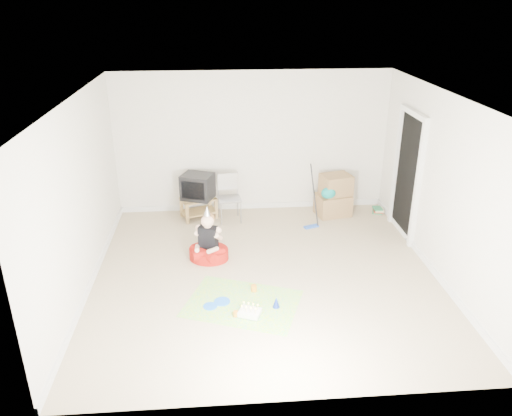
{
  "coord_description": "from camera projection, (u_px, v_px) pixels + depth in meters",
  "views": [
    {
      "loc": [
        -0.64,
        -6.34,
        3.82
      ],
      "look_at": [
        -0.1,
        0.4,
        0.9
      ],
      "focal_mm": 35.0,
      "sensor_mm": 36.0,
      "label": 1
    }
  ],
  "objects": [
    {
      "name": "floor_mop",
      "position": [
        312.0,
        214.0,
        8.74
      ],
      "size": [
        0.29,
        0.35,
        1.08
      ],
      "color": "blue",
      "rests_on": "ground"
    },
    {
      "name": "party_mat",
      "position": [
        242.0,
        303.0,
        6.67
      ],
      "size": [
        1.73,
        1.5,
        0.01
      ],
      "primitive_type": "cube",
      "rotation": [
        0.0,
        0.0,
        -0.36
      ],
      "color": "#E6308D",
      "rests_on": "ground"
    },
    {
      "name": "book_pile",
      "position": [
        378.0,
        210.0,
        9.43
      ],
      "size": [
        0.25,
        0.28,
        0.1
      ],
      "color": "#297B4D",
      "rests_on": "ground"
    },
    {
      "name": "doorway_recess",
      "position": [
        408.0,
        177.0,
        8.24
      ],
      "size": [
        0.02,
        0.9,
        2.05
      ],
      "primitive_type": "cube",
      "color": "black",
      "rests_on": "ground"
    },
    {
      "name": "tv_stand",
      "position": [
        199.0,
        206.0,
        9.14
      ],
      "size": [
        0.71,
        0.58,
        0.38
      ],
      "color": "#A28049",
      "rests_on": "ground"
    },
    {
      "name": "folding_chair",
      "position": [
        229.0,
        199.0,
        8.95
      ],
      "size": [
        0.44,
        0.42,
        0.87
      ],
      "color": "#99989E",
      "rests_on": "ground"
    },
    {
      "name": "orange_cup_far",
      "position": [
        236.0,
        314.0,
        6.38
      ],
      "size": [
        0.07,
        0.07,
        0.07
      ],
      "primitive_type": "cylinder",
      "rotation": [
        0.0,
        0.0,
        -0.04
      ],
      "color": "orange",
      "rests_on": "party_mat"
    },
    {
      "name": "birthday_cake",
      "position": [
        250.0,
        313.0,
        6.41
      ],
      "size": [
        0.33,
        0.3,
        0.14
      ],
      "color": "white",
      "rests_on": "party_mat"
    },
    {
      "name": "blue_party_hat",
      "position": [
        276.0,
        302.0,
        6.56
      ],
      "size": [
        0.11,
        0.11,
        0.15
      ],
      "primitive_type": "cone",
      "rotation": [
        0.0,
        0.0,
        -0.15
      ],
      "color": "#1832AC",
      "rests_on": "party_mat"
    },
    {
      "name": "crt_tv",
      "position": [
        198.0,
        186.0,
        8.99
      ],
      "size": [
        0.65,
        0.6,
        0.46
      ],
      "primitive_type": "cube",
      "rotation": [
        0.0,
        0.0,
        -0.37
      ],
      "color": "black",
      "rests_on": "tv_stand"
    },
    {
      "name": "blue_plate_far",
      "position": [
        210.0,
        306.0,
        6.59
      ],
      "size": [
        0.26,
        0.26,
        0.01
      ],
      "primitive_type": "cylinder",
      "rotation": [
        0.0,
        0.0,
        -0.72
      ],
      "color": "blue",
      "rests_on": "party_mat"
    },
    {
      "name": "seated_woman",
      "position": [
        209.0,
        247.0,
        7.73
      ],
      "size": [
        0.78,
        0.78,
        0.89
      ],
      "color": "#AB170F",
      "rests_on": "ground"
    },
    {
      "name": "blue_plate_near",
      "position": [
        222.0,
        301.0,
        6.69
      ],
      "size": [
        0.28,
        0.28,
        0.01
      ],
      "primitive_type": "cylinder",
      "rotation": [
        0.0,
        0.0,
        -0.35
      ],
      "color": "blue",
      "rests_on": "party_mat"
    },
    {
      "name": "ground",
      "position": [
        265.0,
        274.0,
        7.36
      ],
      "size": [
        5.0,
        5.0,
        0.0
      ],
      "primitive_type": "plane",
      "color": "tan",
      "rests_on": "ground"
    },
    {
      "name": "cardboard_boxes",
      "position": [
        334.0,
        196.0,
        9.23
      ],
      "size": [
        0.69,
        0.59,
        0.77
      ],
      "color": "olive",
      "rests_on": "ground"
    },
    {
      "name": "orange_cup_near",
      "position": [
        254.0,
        288.0,
        6.92
      ],
      "size": [
        0.11,
        0.11,
        0.09
      ],
      "primitive_type": "cylinder",
      "rotation": [
        0.0,
        0.0,
        -0.67
      ],
      "color": "orange",
      "rests_on": "party_mat"
    }
  ]
}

